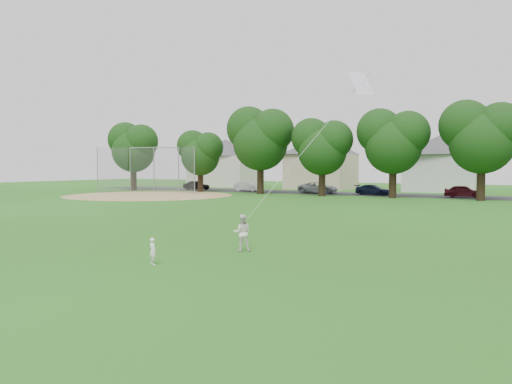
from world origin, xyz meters
The scene contains 10 objects.
ground centered at (0.00, 0.00, 0.00)m, with size 160.00×160.00×0.00m, color #275413.
street centered at (0.00, 42.00, 0.01)m, with size 90.00×7.00×0.01m, color #2D2D30.
dirt_infield centered at (-26.00, 28.00, 0.01)m, with size 18.00×18.00×0.02m, color #9E7F51.
toddler centered at (0.01, -0.66, 0.44)m, with size 0.32×0.21×0.88m, color white.
older_boy centered at (1.13, 3.02, 0.69)m, with size 0.67×0.52×1.38m, color white.
kite centered at (3.04, 4.13, 3.63)m, with size 2.41×1.72×6.88m.
baseball_backstop centered at (-30.20, 33.12, 2.72)m, with size 12.06×4.65×5.44m.
tree_row centered at (2.32, 36.37, 6.08)m, with size 79.87×7.58×10.29m.
parked_cars centered at (-3.71, 41.00, 0.62)m, with size 55.49×2.29×1.29m.
house_row centered at (1.71, 52.00, 4.72)m, with size 78.06×14.09×10.35m.
Camera 1 is at (10.88, -12.84, 3.20)m, focal length 35.00 mm.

